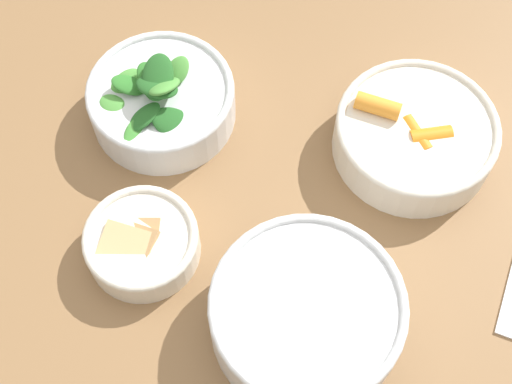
{
  "coord_description": "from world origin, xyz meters",
  "views": [
    {
      "loc": [
        0.28,
        0.14,
        1.5
      ],
      "look_at": [
        -0.07,
        0.04,
        0.8
      ],
      "focal_mm": 50.0,
      "sensor_mm": 36.0,
      "label": 1
    }
  ],
  "objects_px": {
    "bowl_greens": "(161,100)",
    "bowl_beans_hotdog": "(306,315)",
    "bowl_cookies": "(141,242)",
    "bowl_carrots": "(414,135)"
  },
  "relations": [
    {
      "from": "bowl_greens",
      "to": "bowl_beans_hotdog",
      "type": "height_order",
      "value": "bowl_greens"
    },
    {
      "from": "bowl_carrots",
      "to": "bowl_cookies",
      "type": "bearing_deg",
      "value": -50.15
    },
    {
      "from": "bowl_greens",
      "to": "bowl_cookies",
      "type": "bearing_deg",
      "value": 12.9
    },
    {
      "from": "bowl_beans_hotdog",
      "to": "bowl_cookies",
      "type": "height_order",
      "value": "bowl_beans_hotdog"
    },
    {
      "from": "bowl_beans_hotdog",
      "to": "bowl_cookies",
      "type": "distance_m",
      "value": 0.19
    },
    {
      "from": "bowl_carrots",
      "to": "bowl_beans_hotdog",
      "type": "height_order",
      "value": "same"
    },
    {
      "from": "bowl_greens",
      "to": "bowl_cookies",
      "type": "height_order",
      "value": "bowl_greens"
    },
    {
      "from": "bowl_greens",
      "to": "bowl_beans_hotdog",
      "type": "bearing_deg",
      "value": 48.31
    },
    {
      "from": "bowl_beans_hotdog",
      "to": "bowl_greens",
      "type": "bearing_deg",
      "value": -131.69
    },
    {
      "from": "bowl_carrots",
      "to": "bowl_greens",
      "type": "bearing_deg",
      "value": -82.52
    }
  ]
}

